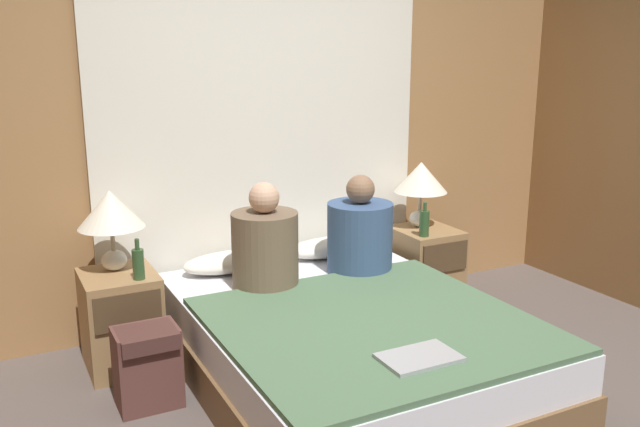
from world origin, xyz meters
name	(u,v)px	position (x,y,z in m)	size (l,w,h in m)	color
wall_back	(261,130)	(0.00, 1.80, 1.25)	(4.82, 0.06, 2.50)	#A37547
curtain_panel	(265,141)	(0.00, 1.73, 1.19)	(2.41, 0.02, 2.38)	white
bed	(346,346)	(0.00, 0.64, 0.21)	(1.57, 2.09, 0.43)	brown
nightstand_left	(121,320)	(-1.04, 1.38, 0.28)	(0.40, 0.46, 0.55)	#937047
nightstand_right	(425,267)	(1.04, 1.38, 0.28)	(0.40, 0.46, 0.55)	#937047
lamp_left	(111,213)	(-1.04, 1.46, 0.88)	(0.37, 0.37, 0.46)	silver
lamp_right	(421,180)	(1.04, 1.46, 0.88)	(0.37, 0.37, 0.46)	silver
pillow_left	(230,262)	(-0.35, 1.50, 0.49)	(0.59, 0.28, 0.12)	silver
pillow_right	(329,247)	(0.35, 1.50, 0.49)	(0.59, 0.28, 0.12)	silver
blanket_on_bed	(374,324)	(0.00, 0.36, 0.44)	(1.51, 1.47, 0.03)	#4C6B4C
person_left_in_bed	(265,246)	(-0.26, 1.14, 0.67)	(0.38, 0.38, 0.62)	brown
person_right_in_bed	(360,234)	(0.37, 1.14, 0.66)	(0.40, 0.40, 0.60)	#38517A
beer_bottle_on_left_stand	(138,263)	(-0.95, 1.24, 0.64)	(0.06, 0.06, 0.23)	#2D4C28
beer_bottle_on_right_stand	(424,223)	(0.92, 1.24, 0.65)	(0.07, 0.07, 0.23)	#2D4C28
laptop_on_bed	(419,357)	(-0.04, -0.08, 0.47)	(0.34, 0.22, 0.02)	#9EA0A5
backpack_on_floor	(147,363)	(-1.01, 0.88, 0.23)	(0.31, 0.26, 0.42)	brown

